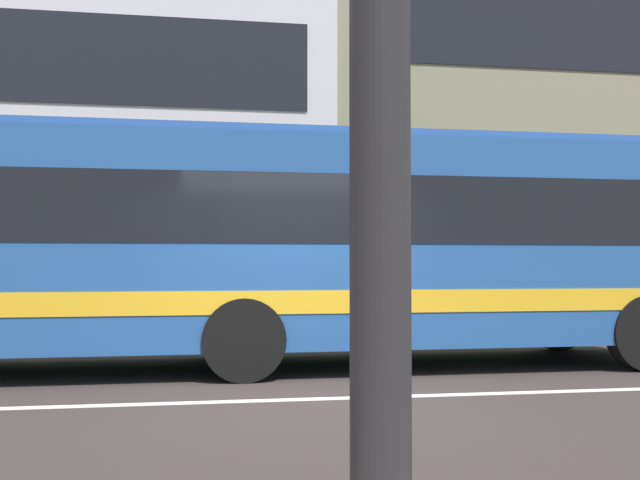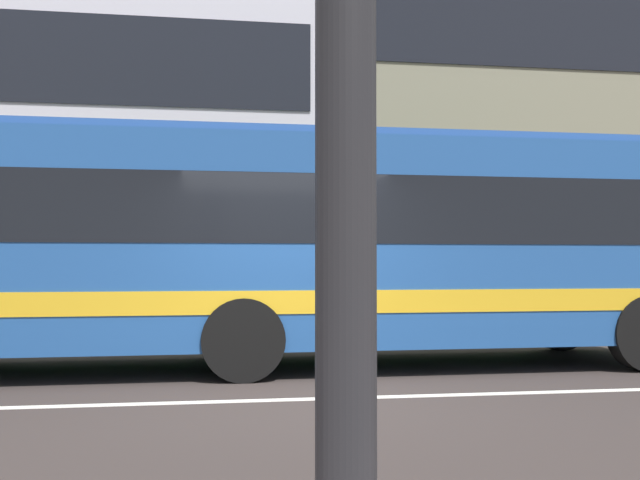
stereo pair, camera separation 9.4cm
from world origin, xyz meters
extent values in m
plane|color=#362E2C|center=(0.00, 0.00, 0.00)|extent=(160.00, 160.00, 0.00)
cube|color=silver|center=(0.00, 0.00, 0.00)|extent=(60.00, 0.16, 0.01)
cube|color=#2F6E32|center=(-0.24, 6.23, 0.52)|extent=(13.68, 1.10, 1.05)
cube|color=gray|center=(12.29, 14.88, 6.61)|extent=(20.00, 9.93, 13.23)
cube|color=#225095|center=(0.16, 2.45, 1.68)|extent=(11.18, 2.67, 2.66)
cube|color=black|center=(0.16, 2.45, 2.08)|extent=(10.51, 2.69, 0.85)
cube|color=gold|center=(0.16, 2.45, 0.95)|extent=(10.96, 2.70, 0.28)
cube|color=#285194|center=(0.16, 2.45, 3.07)|extent=(10.73, 2.26, 0.12)
cylinder|color=black|center=(4.73, 3.67, 0.50)|extent=(1.00, 0.29, 1.00)
cylinder|color=black|center=(-0.54, 3.63, 0.50)|extent=(1.00, 0.29, 1.00)
cylinder|color=black|center=(-0.52, 1.25, 0.50)|extent=(1.00, 0.29, 1.00)
camera|label=1|loc=(-1.10, -7.71, 1.42)|focal=41.91mm
camera|label=2|loc=(-1.01, -7.72, 1.42)|focal=41.91mm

